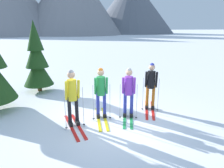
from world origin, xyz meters
TOP-DOWN VIEW (x-y plane):
  - ground_plane at (0.00, 0.00)m, footprint 400.00×400.00m
  - skier_in_yellow at (-1.27, -0.10)m, footprint 0.61×1.78m
  - skier_in_green at (-0.33, 0.25)m, footprint 0.61×1.77m
  - skier_in_purple at (0.56, 0.06)m, footprint 0.81×1.57m
  - skier_in_black at (1.55, 0.47)m, footprint 0.96×1.68m
  - pine_tree_mid at (-2.59, 3.83)m, footprint 1.35×1.35m

SIDE VIEW (x-z plane):
  - ground_plane at x=0.00m, z-range 0.00..0.00m
  - skier_in_purple at x=0.56m, z-range 0.08..1.77m
  - skier_in_black at x=1.55m, z-range 0.08..1.82m
  - skier_in_green at x=-0.33m, z-range 0.10..1.81m
  - skier_in_yellow at x=-1.27m, z-range 0.09..1.86m
  - pine_tree_mid at x=-2.59m, z-range -0.14..3.12m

